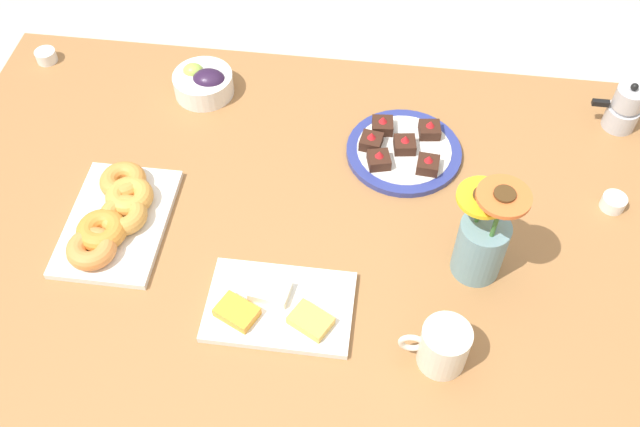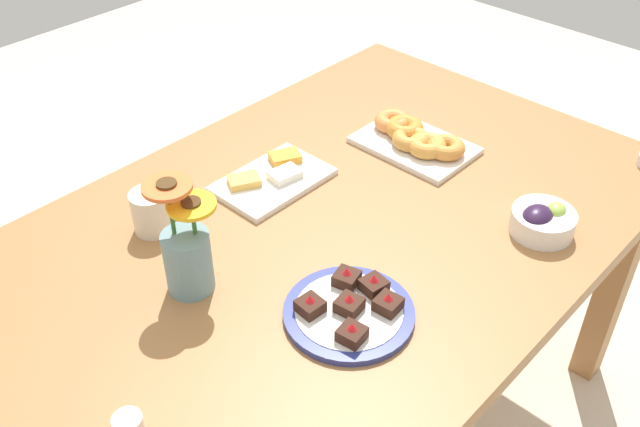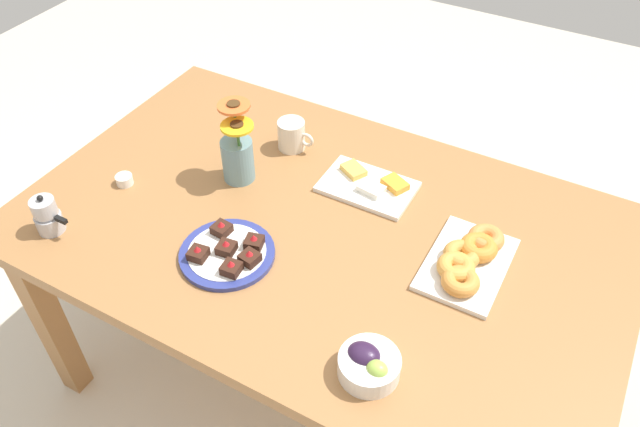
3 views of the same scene
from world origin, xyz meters
The scene contains 10 objects.
ground_plane centered at (0.00, 0.00, 0.00)m, with size 6.00×6.00×0.00m, color beige.
dining_table centered at (0.00, 0.00, 0.65)m, with size 1.60×1.00×0.74m.
coffee_mug centered at (-0.24, 0.26, 0.79)m, with size 0.12×0.08×0.09m.
grape_bowl centered at (0.31, -0.35, 0.77)m, with size 0.13×0.13×0.07m.
cheese_platter centered at (0.05, 0.20, 0.75)m, with size 0.26×0.17×0.03m.
croissant_platter centered at (0.39, 0.05, 0.76)m, with size 0.19×0.28×0.05m.
jam_cup_berry centered at (-0.57, -0.12, 0.76)m, with size 0.05×0.05×0.03m.
dessert_plate centered at (-0.15, -0.21, 0.75)m, with size 0.24×0.24×0.05m.
flower_vase centered at (-0.30, 0.06, 0.82)m, with size 0.12×0.12×0.24m.
moka_pot centered at (-0.61, -0.36, 0.79)m, with size 0.11×0.07×0.12m.
Camera 3 is at (0.57, -1.04, 1.90)m, focal length 35.00 mm.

